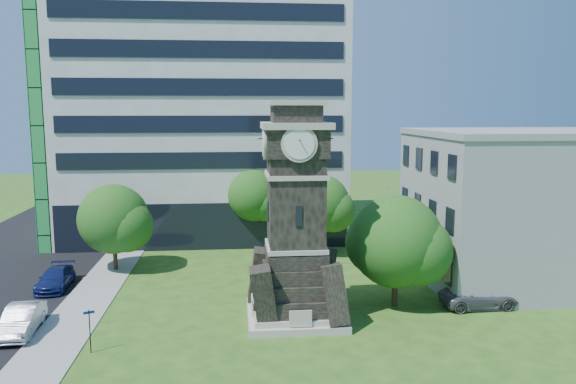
{
  "coord_description": "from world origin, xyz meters",
  "views": [
    {
      "loc": [
        -0.31,
        -28.37,
        11.71
      ],
      "look_at": [
        2.96,
        6.1,
        6.67
      ],
      "focal_mm": 35.0,
      "sensor_mm": 36.0,
      "label": 1
    }
  ],
  "objects": [
    {
      "name": "tree_nw",
      "position": [
        -9.15,
        12.94,
        3.69
      ],
      "size": [
        5.62,
        5.11,
        6.4
      ],
      "rotation": [
        0.0,
        0.0,
        0.27
      ],
      "color": "#332114",
      "rests_on": "ground"
    },
    {
      "name": "park_bench",
      "position": [
        2.12,
        1.37,
        0.53
      ],
      "size": [
        1.93,
        0.52,
        1.0
      ],
      "rotation": [
        0.0,
        0.0,
        -0.09
      ],
      "color": "black",
      "rests_on": "ground"
    },
    {
      "name": "office_tall",
      "position": [
        -3.2,
        25.84,
        14.22
      ],
      "size": [
        26.2,
        15.11,
        28.6
      ],
      "color": "white",
      "rests_on": "ground"
    },
    {
      "name": "office_low",
      "position": [
        19.97,
        8.0,
        5.21
      ],
      "size": [
        15.2,
        12.2,
        10.4
      ],
      "color": "#95979A",
      "rests_on": "ground"
    },
    {
      "name": "ground",
      "position": [
        0.0,
        0.0,
        0.0
      ],
      "size": [
        160.0,
        160.0,
        0.0
      ],
      "primitive_type": "plane",
      "color": "#295317",
      "rests_on": "ground"
    },
    {
      "name": "tree_ne",
      "position": [
        6.63,
        15.9,
        4.07
      ],
      "size": [
        5.19,
        4.71,
        6.6
      ],
      "rotation": [
        0.0,
        0.0,
        -0.25
      ],
      "color": "#332114",
      "rests_on": "ground"
    },
    {
      "name": "street_sign",
      "position": [
        -7.44,
        -1.63,
        1.36
      ],
      "size": [
        0.52,
        0.05,
        2.18
      ],
      "rotation": [
        0.0,
        0.0,
        0.38
      ],
      "color": "black",
      "rests_on": "ground"
    },
    {
      "name": "car_east_lot",
      "position": [
        14.16,
        2.77,
        0.64
      ],
      "size": [
        4.7,
        2.32,
        1.28
      ],
      "primitive_type": "imported",
      "rotation": [
        0.0,
        0.0,
        1.61
      ],
      "color": "#57575C",
      "rests_on": "ground"
    },
    {
      "name": "car_street_north",
      "position": [
        -12.3,
        8.95,
        0.66
      ],
      "size": [
        2.03,
        4.62,
        1.32
      ],
      "primitive_type": "imported",
      "rotation": [
        0.0,
        0.0,
        0.04
      ],
      "color": "navy",
      "rests_on": "ground"
    },
    {
      "name": "sidewalk",
      "position": [
        -9.5,
        5.0,
        0.03
      ],
      "size": [
        3.0,
        70.0,
        0.06
      ],
      "primitive_type": "cube",
      "color": "gray",
      "rests_on": "ground"
    },
    {
      "name": "clock_tower",
      "position": [
        3.0,
        2.0,
        5.28
      ],
      "size": [
        5.4,
        5.4,
        12.22
      ],
      "color": "#B3AA9C",
      "rests_on": "ground"
    },
    {
      "name": "tree_nc",
      "position": [
        1.33,
        18.95,
        4.42
      ],
      "size": [
        5.01,
        4.55,
        6.89
      ],
      "rotation": [
        0.0,
        0.0,
        -0.14
      ],
      "color": "#332114",
      "rests_on": "ground"
    },
    {
      "name": "car_street_mid",
      "position": [
        -11.69,
        1.24,
        0.73
      ],
      "size": [
        1.85,
        4.53,
        1.46
      ],
      "primitive_type": "imported",
      "rotation": [
        0.0,
        0.0,
        0.07
      ],
      "color": "#A3A5AA",
      "rests_on": "ground"
    },
    {
      "name": "tree_east",
      "position": [
        9.27,
        3.51,
        3.82
      ],
      "size": [
        6.1,
        5.55,
        6.76
      ],
      "rotation": [
        0.0,
        0.0,
        0.1
      ],
      "color": "#332114",
      "rests_on": "ground"
    }
  ]
}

